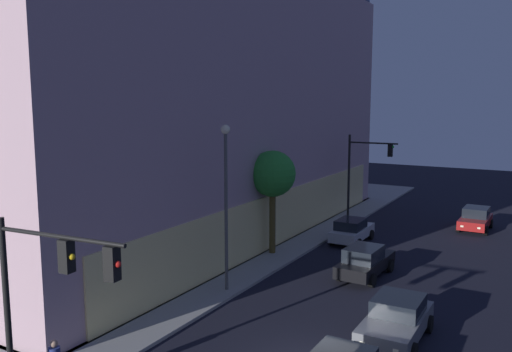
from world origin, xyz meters
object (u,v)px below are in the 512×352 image
street_lamp_sidewalk (226,188)px  car_red (475,219)px  traffic_light_far_corner (363,165)px  car_black (365,261)px  car_silver (352,230)px  traffic_light_near_corner (49,281)px  modern_building (130,93)px  car_grey (396,319)px  sidewalk_tree (273,175)px

street_lamp_sidewalk → car_red: bearing=-24.2°
traffic_light_far_corner → car_black: bearing=-161.0°
traffic_light_far_corner → car_red: bearing=-81.2°
car_black → car_red: bearing=-14.6°
street_lamp_sidewalk → car_silver: 12.58m
traffic_light_near_corner → street_lamp_sidewalk: 11.56m
traffic_light_far_corner → car_silver: 7.39m
traffic_light_near_corner → car_silver: bearing=-1.3°
traffic_light_near_corner → traffic_light_far_corner: traffic_light_far_corner is taller
traffic_light_far_corner → street_lamp_sidewalk: bearing=177.7°
street_lamp_sidewalk → car_silver: street_lamp_sidewalk is taller
car_black → car_red: size_ratio=1.13×
modern_building → traffic_light_far_corner: bearing=-57.8°
traffic_light_near_corner → car_grey: bearing=-33.5°
traffic_light_near_corner → street_lamp_sidewalk: size_ratio=0.73×
modern_building → traffic_light_far_corner: (9.20, -14.58, -5.33)m
car_silver → car_black: bearing=-154.8°
sidewalk_tree → car_black: sidewalk_tree is taller
car_silver → street_lamp_sidewalk: bearing=169.5°
sidewalk_tree → car_silver: bearing=-32.0°
street_lamp_sidewalk → car_black: 8.57m
modern_building → traffic_light_far_corner: 18.04m
sidewalk_tree → car_red: 16.37m
modern_building → traffic_light_far_corner: modern_building is taller
modern_building → car_grey: bearing=-113.9°
sidewalk_tree → modern_building: bearing=80.4°
street_lamp_sidewalk → car_grey: (-1.09, -8.44, -4.28)m
modern_building → sidewalk_tree: (-2.18, -12.85, -4.83)m
sidewalk_tree → car_red: bearing=-37.4°
car_silver → modern_building: bearing=100.1°
car_grey → car_black: car_black is taller
modern_building → car_red: 26.32m
traffic_light_near_corner → sidewalk_tree: sidewalk_tree is taller
street_lamp_sidewalk → car_red: size_ratio=1.94×
traffic_light_near_corner → car_grey: size_ratio=1.29×
street_lamp_sidewalk → car_black: (5.46, -5.05, -4.27)m
street_lamp_sidewalk → car_black: street_lamp_sidewalk is taller
traffic_light_near_corner → street_lamp_sidewalk: (11.42, 1.62, 0.80)m
car_grey → traffic_light_near_corner: bearing=146.5°
car_red → traffic_light_near_corner: bearing=167.1°
sidewalk_tree → car_grey: size_ratio=1.37×
modern_building → traffic_light_near_corner: bearing=-142.6°
modern_building → car_silver: 18.50m
car_grey → car_silver: bearing=26.3°
car_black → car_silver: size_ratio=1.12×
sidewalk_tree → car_silver: size_ratio=1.49×
car_silver → traffic_light_near_corner: bearing=178.7°
car_black → sidewalk_tree: bearing=79.4°
modern_building → car_red: modern_building is taller
car_black → car_silver: car_black is taller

